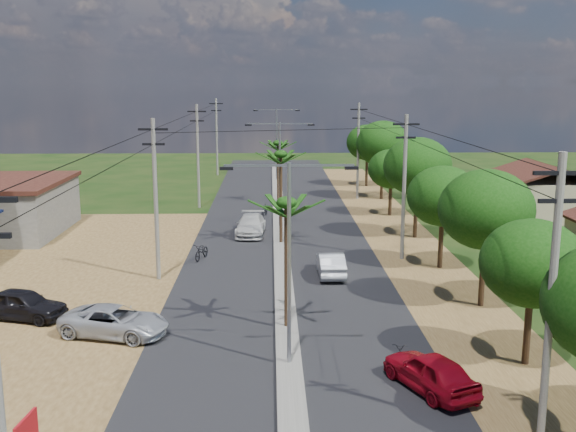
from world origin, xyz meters
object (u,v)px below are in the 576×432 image
object	(u,v)px
car_white_far	(251,226)
car_parked_dark	(23,305)
car_silver_mid	(331,264)
car_red_near	(430,373)
moto_rider_east	(399,361)
car_parked_silver	(115,322)

from	to	relation	value
car_white_far	car_parked_dark	xyz separation A→B (m)	(-10.13, -17.33, 0.00)
car_silver_mid	car_white_far	world-z (taller)	car_white_far
car_white_far	car_red_near	bearing A→B (deg)	-71.27
car_parked_dark	moto_rider_east	bearing A→B (deg)	-94.30
car_parked_silver	car_parked_dark	size ratio (longest dim) A/B	1.13
car_white_far	moto_rider_east	distance (m)	24.32
car_red_near	moto_rider_east	size ratio (longest dim) A/B	2.51
car_parked_dark	car_white_far	bearing A→B (deg)	-14.11
car_red_near	car_silver_mid	distance (m)	14.85
car_red_near	car_parked_silver	size ratio (longest dim) A/B	0.87
car_red_near	car_white_far	world-z (taller)	car_white_far
car_parked_silver	car_red_near	bearing A→B (deg)	-98.87
car_parked_silver	moto_rider_east	distance (m)	12.32
car_silver_mid	car_parked_dark	distance (m)	16.45
car_red_near	car_silver_mid	world-z (taller)	car_red_near
car_parked_silver	car_parked_dark	bearing A→B (deg)	79.87
car_red_near	car_parked_silver	distance (m)	13.70
car_parked_dark	moto_rider_east	size ratio (longest dim) A/B	2.54
car_white_far	moto_rider_east	bearing A→B (deg)	-72.01
car_white_far	car_parked_dark	bearing A→B (deg)	-117.40
car_parked_silver	car_white_far	bearing A→B (deg)	-0.05
car_parked_dark	moto_rider_east	xyz separation A→B (m)	(16.46, -6.15, -0.28)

